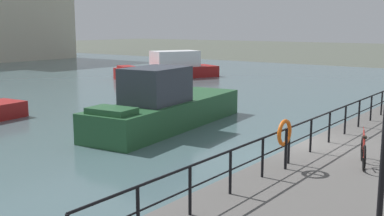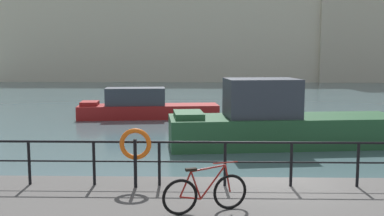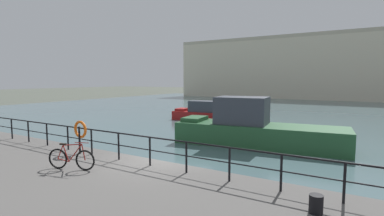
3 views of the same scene
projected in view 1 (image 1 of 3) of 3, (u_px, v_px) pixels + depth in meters
name	position (u px, v px, depth m)	size (l,w,h in m)	color
ground_plane	(303.00, 162.00, 16.29)	(240.00, 240.00, 0.00)	#4C5147
moored_harbor_tender	(169.00, 68.00, 42.88)	(9.65, 6.54, 2.43)	maroon
moored_red_daysailer	(165.00, 107.00, 21.67)	(9.92, 3.74, 2.85)	#23512D
quay_railing	(330.00, 121.00, 15.87)	(21.91, 0.07, 1.08)	black
parked_bicycle	(363.00, 152.00, 13.28)	(1.69, 0.65, 0.98)	black
life_ring_stand	(285.00, 134.00, 12.87)	(0.75, 0.16, 1.40)	black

